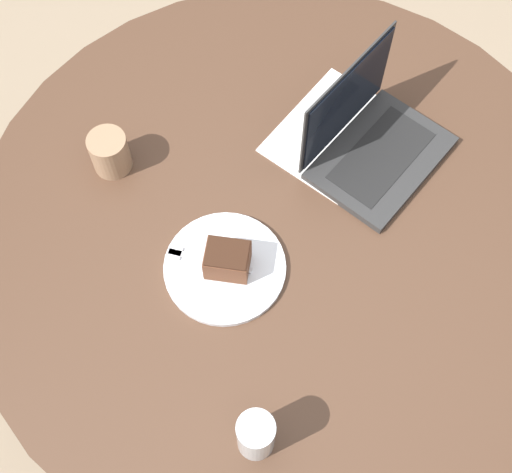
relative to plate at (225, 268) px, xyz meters
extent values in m
plane|color=gray|center=(-0.15, 0.05, -0.72)|extent=(12.00, 12.00, 0.00)
cylinder|color=#4C3323|center=(-0.15, 0.05, -0.71)|extent=(0.48, 0.48, 0.02)
cylinder|color=#4C3323|center=(-0.15, 0.05, -0.37)|extent=(0.10, 0.10, 0.67)
cylinder|color=#4C3323|center=(-0.15, 0.05, -0.02)|extent=(1.31, 1.31, 0.03)
cube|color=white|center=(-0.40, 0.04, 0.00)|extent=(0.30, 0.30, 0.00)
cylinder|color=silver|center=(0.00, 0.00, 0.00)|extent=(0.24, 0.24, 0.01)
cube|color=brown|center=(0.00, 0.01, 0.04)|extent=(0.10, 0.11, 0.06)
cube|color=#351E13|center=(0.00, 0.01, 0.07)|extent=(0.09, 0.10, 0.00)
cube|color=silver|center=(0.01, -0.03, 0.01)|extent=(0.07, 0.16, 0.00)
cube|color=silver|center=(0.03, -0.10, 0.01)|extent=(0.03, 0.04, 0.00)
cylinder|color=#997556|center=(-0.07, -0.34, 0.04)|extent=(0.08, 0.08, 0.09)
cylinder|color=silver|center=(0.25, 0.24, 0.05)|extent=(0.07, 0.07, 0.12)
cube|color=#2D2D2D|center=(-0.39, 0.13, 0.00)|extent=(0.31, 0.23, 0.02)
cube|color=black|center=(-0.39, 0.13, 0.01)|extent=(0.25, 0.14, 0.00)
cube|color=#2D2D2D|center=(-0.40, 0.03, 0.12)|extent=(0.29, 0.04, 0.21)
cube|color=black|center=(-0.40, 0.03, 0.12)|extent=(0.27, 0.03, 0.19)
camera|label=1|loc=(0.44, 0.37, 1.29)|focal=50.00mm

